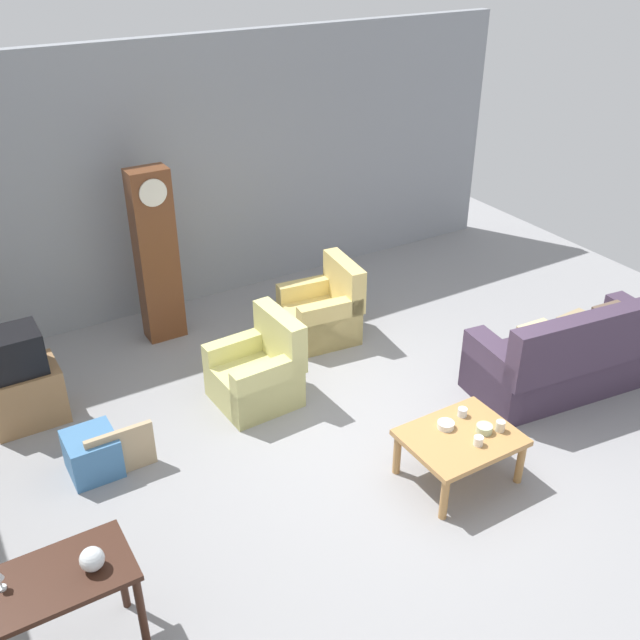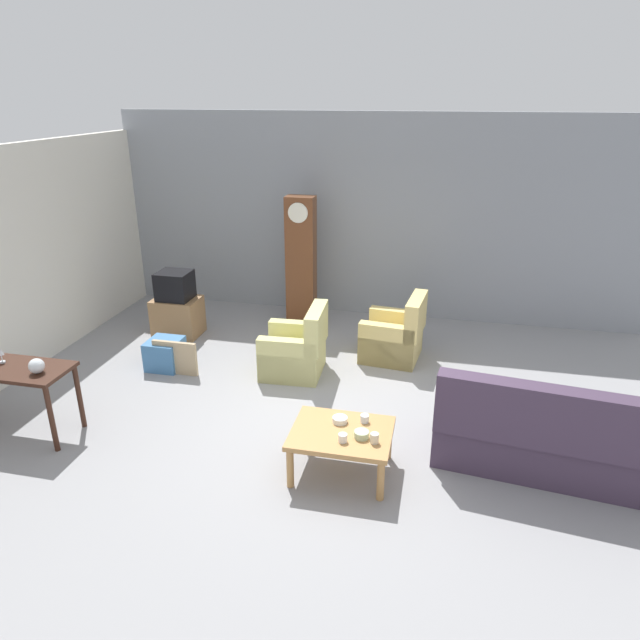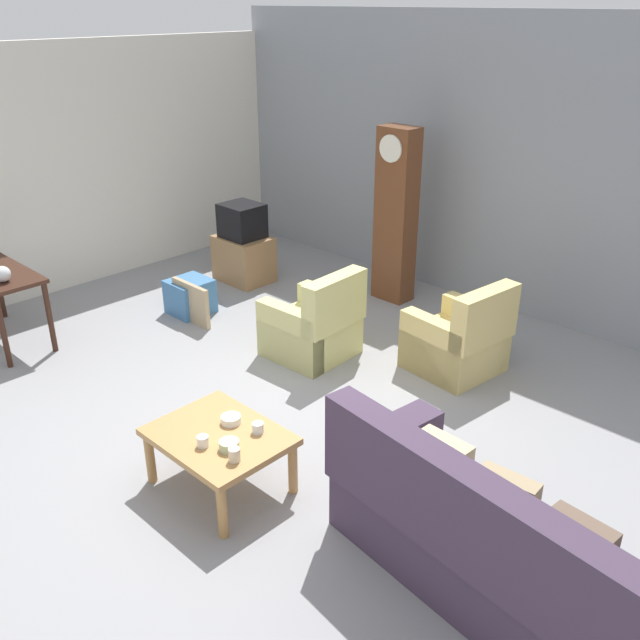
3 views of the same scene
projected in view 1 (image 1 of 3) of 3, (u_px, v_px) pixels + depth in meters
name	position (u px, v px, depth m)	size (l,w,h in m)	color
ground_plane	(375.00, 437.00, 6.93)	(10.40, 10.40, 0.00)	gray
garage_door_wall	(211.00, 172.00, 8.81)	(8.40, 0.16, 3.20)	gray
couch_floral	(573.00, 357.00, 7.50)	(2.19, 1.13, 1.04)	#423347
armchair_olive_near	(258.00, 374.00, 7.32)	(0.82, 0.79, 0.92)	#CCC67A
armchair_olive_far	(323.00, 313.00, 8.42)	(0.87, 0.84, 0.92)	#DBC272
coffee_table_wood	(460.00, 441.00, 6.25)	(0.96, 0.76, 0.46)	#B27F47
console_table_dark	(30.00, 601.00, 4.48)	(1.30, 0.56, 0.79)	#381E14
grandfather_clock	(156.00, 256.00, 8.08)	(0.44, 0.30, 2.03)	brown
tv_stand_cabinet	(26.00, 395.00, 7.03)	(0.68, 0.52, 0.58)	#997047
tv_crt	(15.00, 352.00, 6.78)	(0.48, 0.44, 0.42)	black
framed_picture_leaning	(121.00, 452.00, 6.39)	(0.60, 0.05, 0.46)	tan
storage_box_blue	(92.00, 454.00, 6.42)	(0.43, 0.45, 0.39)	teal
glass_dome_cloche	(92.00, 559.00, 4.52)	(0.16, 0.16, 0.16)	silver
cup_white_porcelain	(478.00, 441.00, 6.10)	(0.08, 0.08, 0.08)	white
cup_blue_rimmed	(462.00, 412.00, 6.44)	(0.08, 0.08, 0.08)	silver
cup_cream_tall	(500.00, 426.00, 6.25)	(0.08, 0.08, 0.10)	beige
bowl_white_stacked	(446.00, 425.00, 6.30)	(0.15, 0.15, 0.06)	white
bowl_shallow_green	(484.00, 429.00, 6.25)	(0.14, 0.14, 0.07)	#B2C69E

